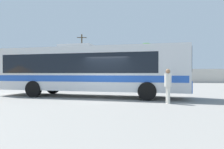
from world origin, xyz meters
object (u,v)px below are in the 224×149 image
object	(u,v)px
roadside_tree_left	(74,57)
roadside_tree_midleft	(137,56)
roadside_tree_midright	(147,53)
parked_car_leftmost_black	(42,78)
parked_car_rightmost_maroon	(156,79)
coach_bus_silver_blue	(88,69)
parked_car_third_red	(117,78)
attendant_by_bus_door	(168,84)
utility_pole_near	(82,57)
parked_car_second_maroon	(77,78)

from	to	relation	value
roadside_tree_left	roadside_tree_midleft	xyz separation A→B (m)	(11.75, 2.55, 0.23)
roadside_tree_midright	parked_car_leftmost_black	bearing A→B (deg)	-152.17
parked_car_rightmost_maroon	roadside_tree_left	xyz separation A→B (m)	(-14.72, 7.76, 3.88)
coach_bus_silver_blue	parked_car_third_red	bearing A→B (deg)	91.09
parked_car_leftmost_black	parked_car_third_red	bearing A→B (deg)	1.48
attendant_by_bus_door	parked_car_leftmost_black	world-z (taller)	attendant_by_bus_door
utility_pole_near	coach_bus_silver_blue	bearing A→B (deg)	-72.56
coach_bus_silver_blue	utility_pole_near	size ratio (longest dim) A/B	1.42
parked_car_second_maroon	roadside_tree_left	distance (m)	8.33
parked_car_third_red	utility_pole_near	bearing A→B (deg)	136.99
parked_car_third_red	roadside_tree_midleft	xyz separation A→B (m)	(2.73, 9.52, 4.10)
roadside_tree_midright	coach_bus_silver_blue	bearing A→B (deg)	-98.82
parked_car_second_maroon	utility_pole_near	size ratio (longest dim) A/B	0.50
parked_car_second_maroon	parked_car_rightmost_maroon	size ratio (longest dim) A/B	0.97
coach_bus_silver_blue	roadside_tree_midleft	distance (m)	27.99
parked_car_second_maroon	parked_car_rightmost_maroon	world-z (taller)	parked_car_second_maroon
parked_car_second_maroon	parked_car_leftmost_black	bearing A→B (deg)	-175.97
parked_car_second_maroon	roadside_tree_left	world-z (taller)	roadside_tree_left
roadside_tree_left	roadside_tree_midright	xyz separation A→B (m)	(13.48, 1.38, 0.61)
coach_bus_silver_blue	parked_car_leftmost_black	xyz separation A→B (m)	(-12.27, 17.90, -1.02)
coach_bus_silver_blue	parked_car_third_red	size ratio (longest dim) A/B	2.85
parked_car_third_red	roadside_tree_left	world-z (taller)	roadside_tree_left
parked_car_rightmost_maroon	utility_pole_near	distance (m)	15.93
parked_car_second_maroon	roadside_tree_midleft	distance (m)	13.71
parked_car_third_red	parked_car_rightmost_maroon	size ratio (longest dim) A/B	0.97
parked_car_leftmost_black	parked_car_third_red	distance (m)	11.93
parked_car_second_maroon	roadside_tree_left	xyz separation A→B (m)	(-2.67, 6.88, 3.85)
roadside_tree_midleft	parked_car_third_red	bearing A→B (deg)	-106.01
attendant_by_bus_door	parked_car_rightmost_maroon	distance (m)	19.99
attendant_by_bus_door	utility_pole_near	size ratio (longest dim) A/B	0.20
parked_car_leftmost_black	parked_car_third_red	xyz separation A→B (m)	(11.92, 0.31, -0.05)
attendant_by_bus_door	parked_car_leftmost_black	bearing A→B (deg)	129.91
utility_pole_near	roadside_tree_midright	xyz separation A→B (m)	(12.07, 1.26, 0.64)
coach_bus_silver_blue	roadside_tree_midright	xyz separation A→B (m)	(4.12, 26.56, 3.42)
attendant_by_bus_door	roadside_tree_left	bearing A→B (deg)	117.12
parked_car_second_maroon	roadside_tree_midright	xyz separation A→B (m)	(10.82, 8.26, 4.46)
utility_pole_near	roadside_tree_midright	size ratio (longest dim) A/B	1.24
parked_car_third_red	parked_car_rightmost_maroon	bearing A→B (deg)	-7.95
parked_car_second_maroon	roadside_tree_midright	distance (m)	14.32
attendant_by_bus_door	roadside_tree_midleft	world-z (taller)	roadside_tree_midleft
utility_pole_near	parked_car_second_maroon	bearing A→B (deg)	-79.86
parked_car_second_maroon	parked_car_third_red	distance (m)	6.35
parked_car_third_red	parked_car_rightmost_maroon	distance (m)	5.76
roadside_tree_left	roadside_tree_midright	bearing A→B (deg)	5.84
coach_bus_silver_blue	utility_pole_near	distance (m)	26.66
roadside_tree_left	roadside_tree_midleft	size ratio (longest dim) A/B	1.12
roadside_tree_midright	parked_car_second_maroon	bearing A→B (deg)	-142.63
roadside_tree_left	parked_car_rightmost_maroon	bearing A→B (deg)	-27.82
utility_pole_near	roadside_tree_left	xyz separation A→B (m)	(-1.42, -0.12, 0.03)
parked_car_second_maroon	parked_car_third_red	xyz separation A→B (m)	(6.35, -0.09, -0.03)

